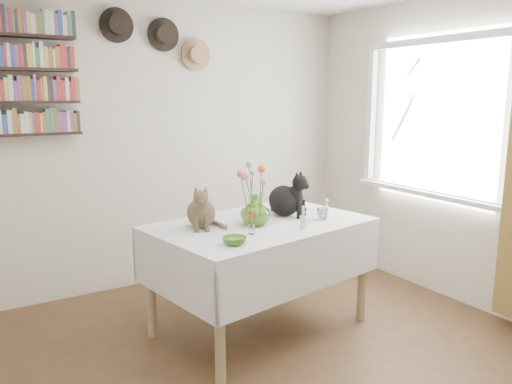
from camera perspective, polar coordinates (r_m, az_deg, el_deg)
room at (r=2.53m, az=5.44°, el=0.94°), size 4.08×4.58×2.58m
window at (r=4.46m, az=19.70°, el=6.57°), size 0.12×1.52×1.32m
dining_table at (r=3.60m, az=0.52°, el=-6.55°), size 1.64×1.19×0.80m
tabby_cat at (r=3.40m, az=-6.32°, el=-1.52°), size 0.29×0.32×0.31m
black_cat at (r=3.72m, az=3.23°, el=-0.07°), size 0.35×0.37×0.35m
flower_vase at (r=3.44m, az=-0.07°, el=-2.09°), size 0.21×0.21×0.22m
green_bowl at (r=3.02m, az=-2.48°, el=-5.59°), size 0.18×0.18×0.05m
drinking_glass at (r=3.65m, az=7.61°, el=-2.49°), size 0.11×0.11×0.08m
candlestick at (r=3.38m, az=5.40°, el=-3.34°), size 0.04×0.04×0.16m
berry_jar at (r=3.23m, az=-0.51°, el=-3.47°), size 0.04×0.04×0.18m
porcelain_figurine at (r=3.91m, az=8.04°, el=-1.56°), size 0.05×0.05×0.10m
flower_bouquet at (r=3.40m, az=-0.23°, el=1.79°), size 0.17×0.12×0.39m
bookshelf_unit at (r=4.17m, az=-26.69°, el=11.95°), size 1.00×0.16×0.91m
wall_hats at (r=4.50m, az=-10.83°, el=16.88°), size 0.98×0.09×0.48m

